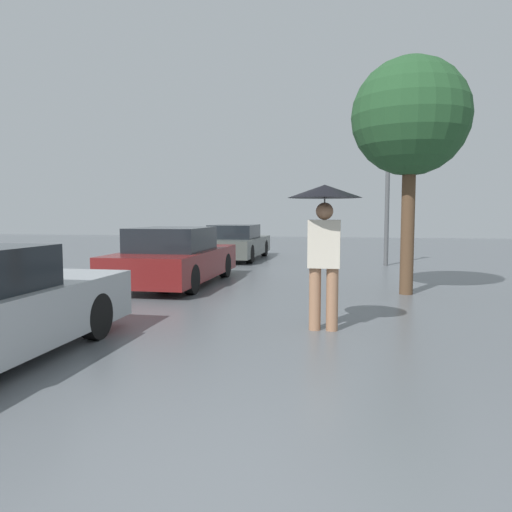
# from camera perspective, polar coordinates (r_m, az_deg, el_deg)

# --- Properties ---
(pedestrian) EXTENTS (0.97, 0.97, 1.92)m
(pedestrian) POSITION_cam_1_polar(r_m,az_deg,el_deg) (6.58, 7.83, 4.02)
(pedestrian) COLOR #9E7051
(pedestrian) RESTS_ON ground_plane
(parked_car_middle) EXTENTS (1.75, 4.21, 1.24)m
(parked_car_middle) POSITION_cam_1_polar(r_m,az_deg,el_deg) (11.03, -9.27, -0.23)
(parked_car_middle) COLOR maroon
(parked_car_middle) RESTS_ON ground_plane
(parked_car_farthest) EXTENTS (1.67, 4.24, 1.16)m
(parked_car_farthest) POSITION_cam_1_polar(r_m,az_deg,el_deg) (16.80, -2.34, 1.49)
(parked_car_farthest) COLOR #4C514C
(parked_car_farthest) RESTS_ON ground_plane
(tree) EXTENTS (2.19, 2.19, 4.44)m
(tree) POSITION_cam_1_polar(r_m,az_deg,el_deg) (10.05, 17.24, 14.80)
(tree) COLOR brown
(tree) RESTS_ON ground_plane
(street_lamp) EXTENTS (0.29, 0.29, 3.77)m
(street_lamp) POSITION_cam_1_polar(r_m,az_deg,el_deg) (15.21, 14.80, 7.67)
(street_lamp) COLOR #515456
(street_lamp) RESTS_ON ground_plane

